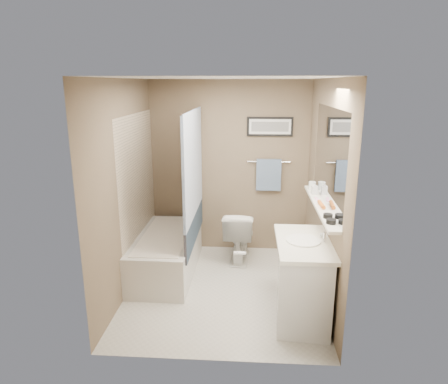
# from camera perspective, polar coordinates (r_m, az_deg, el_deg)

# --- Properties ---
(ground) EXTENTS (2.50, 2.50, 0.00)m
(ground) POSITION_cam_1_polar(r_m,az_deg,el_deg) (4.84, -0.12, -13.73)
(ground) COLOR beige
(ground) RESTS_ON ground
(ceiling) EXTENTS (2.20, 2.50, 0.04)m
(ceiling) POSITION_cam_1_polar(r_m,az_deg,el_deg) (4.23, -0.14, 15.73)
(ceiling) COLOR white
(ceiling) RESTS_ON wall_back
(wall_back) EXTENTS (2.20, 0.04, 2.40)m
(wall_back) POSITION_cam_1_polar(r_m,az_deg,el_deg) (5.58, 0.74, 3.43)
(wall_back) COLOR brown
(wall_back) RESTS_ON ground
(wall_front) EXTENTS (2.20, 0.04, 2.40)m
(wall_front) POSITION_cam_1_polar(r_m,az_deg,el_deg) (3.22, -1.64, -5.65)
(wall_front) COLOR brown
(wall_front) RESTS_ON ground
(wall_left) EXTENTS (0.04, 2.50, 2.40)m
(wall_left) POSITION_cam_1_polar(r_m,az_deg,el_deg) (4.58, -13.72, 0.34)
(wall_left) COLOR brown
(wall_left) RESTS_ON ground
(wall_right) EXTENTS (0.04, 2.50, 2.40)m
(wall_right) POSITION_cam_1_polar(r_m,az_deg,el_deg) (4.44, 13.90, -0.13)
(wall_right) COLOR brown
(wall_right) RESTS_ON ground
(tile_surround) EXTENTS (0.02, 1.55, 2.00)m
(tile_surround) POSITION_cam_1_polar(r_m,az_deg,el_deg) (5.10, -12.07, -0.37)
(tile_surround) COLOR beige
(tile_surround) RESTS_ON wall_left
(curtain_rod) EXTENTS (0.02, 1.55, 0.02)m
(curtain_rod) POSITION_cam_1_polar(r_m,az_deg,el_deg) (4.78, -4.61, 11.68)
(curtain_rod) COLOR silver
(curtain_rod) RESTS_ON wall_left
(curtain_upper) EXTENTS (0.03, 1.45, 1.28)m
(curtain_upper) POSITION_cam_1_polar(r_m,az_deg,el_deg) (4.86, -4.44, 4.02)
(curtain_upper) COLOR silver
(curtain_upper) RESTS_ON curtain_rod
(curtain_lower) EXTENTS (0.03, 1.45, 0.36)m
(curtain_lower) POSITION_cam_1_polar(r_m,az_deg,el_deg) (5.09, -4.25, -5.07)
(curtain_lower) COLOR #273849
(curtain_lower) RESTS_ON curtain_rod
(mirror) EXTENTS (0.02, 1.60, 1.00)m
(mirror) POSITION_cam_1_polar(r_m,az_deg,el_deg) (4.21, 14.74, 4.83)
(mirror) COLOR silver
(mirror) RESTS_ON wall_right
(shelf) EXTENTS (0.12, 1.60, 0.03)m
(shelf) POSITION_cam_1_polar(r_m,az_deg,el_deg) (4.32, 13.56, -1.93)
(shelf) COLOR silver
(shelf) RESTS_ON wall_right
(towel_bar) EXTENTS (0.60, 0.02, 0.02)m
(towel_bar) POSITION_cam_1_polar(r_m,az_deg,el_deg) (5.54, 6.44, 4.31)
(towel_bar) COLOR silver
(towel_bar) RESTS_ON wall_back
(towel) EXTENTS (0.34, 0.05, 0.44)m
(towel) POSITION_cam_1_polar(r_m,az_deg,el_deg) (5.56, 6.39, 2.45)
(towel) COLOR #839FBF
(towel) RESTS_ON towel_bar
(art_frame) EXTENTS (0.62, 0.02, 0.26)m
(art_frame) POSITION_cam_1_polar(r_m,az_deg,el_deg) (5.49, 6.58, 9.27)
(art_frame) COLOR black
(art_frame) RESTS_ON wall_back
(art_mat) EXTENTS (0.56, 0.00, 0.20)m
(art_mat) POSITION_cam_1_polar(r_m,az_deg,el_deg) (5.47, 6.59, 9.25)
(art_mat) COLOR white
(art_mat) RESTS_ON art_frame
(art_image) EXTENTS (0.50, 0.00, 0.13)m
(art_image) POSITION_cam_1_polar(r_m,az_deg,el_deg) (5.47, 6.59, 9.25)
(art_image) COLOR #595959
(art_image) RESTS_ON art_mat
(door) EXTENTS (0.80, 0.02, 2.00)m
(door) POSITION_cam_1_polar(r_m,az_deg,el_deg) (3.28, 8.10, -9.16)
(door) COLOR silver
(door) RESTS_ON wall_front
(door_handle) EXTENTS (0.10, 0.02, 0.02)m
(door_handle) POSITION_cam_1_polar(r_m,az_deg,el_deg) (3.32, 2.28, -8.71)
(door_handle) COLOR silver
(door_handle) RESTS_ON door
(bathtub) EXTENTS (0.71, 1.51, 0.50)m
(bathtub) POSITION_cam_1_polar(r_m,az_deg,el_deg) (5.18, -8.21, -8.74)
(bathtub) COLOR silver
(bathtub) RESTS_ON ground
(tub_rim) EXTENTS (0.56, 1.36, 0.02)m
(tub_rim) POSITION_cam_1_polar(r_m,az_deg,el_deg) (5.09, -8.31, -6.17)
(tub_rim) COLOR silver
(tub_rim) RESTS_ON bathtub
(toilet) EXTENTS (0.44, 0.72, 0.71)m
(toilet) POSITION_cam_1_polar(r_m,az_deg,el_deg) (5.45, 2.20, -6.17)
(toilet) COLOR white
(toilet) RESTS_ON ground
(vanity) EXTENTS (0.56, 0.93, 0.80)m
(vanity) POSITION_cam_1_polar(r_m,az_deg,el_deg) (4.23, 11.22, -12.42)
(vanity) COLOR silver
(vanity) RESTS_ON ground
(countertop) EXTENTS (0.54, 0.96, 0.04)m
(countertop) POSITION_cam_1_polar(r_m,az_deg,el_deg) (4.06, 11.39, -7.16)
(countertop) COLOR white
(countertop) RESTS_ON vanity
(sink_basin) EXTENTS (0.34, 0.34, 0.01)m
(sink_basin) POSITION_cam_1_polar(r_m,az_deg,el_deg) (4.04, 11.27, -6.80)
(sink_basin) COLOR white
(sink_basin) RESTS_ON countertop
(faucet_spout) EXTENTS (0.02, 0.02, 0.10)m
(faucet_spout) POSITION_cam_1_polar(r_m,az_deg,el_deg) (4.06, 14.11, -6.25)
(faucet_spout) COLOR silver
(faucet_spout) RESTS_ON countertop
(faucet_knob) EXTENTS (0.05, 0.05, 0.05)m
(faucet_knob) POSITION_cam_1_polar(r_m,az_deg,el_deg) (4.16, 13.86, -6.00)
(faucet_knob) COLOR silver
(faucet_knob) RESTS_ON countertop
(candle_bowl_near) EXTENTS (0.09, 0.09, 0.04)m
(candle_bowl_near) POSITION_cam_1_polar(r_m,az_deg,el_deg) (3.76, 15.04, -4.08)
(candle_bowl_near) COLOR black
(candle_bowl_near) RESTS_ON shelf
(candle_bowl_far) EXTENTS (0.09, 0.09, 0.04)m
(candle_bowl_far) POSITION_cam_1_polar(r_m,az_deg,el_deg) (3.90, 14.62, -3.33)
(candle_bowl_far) COLOR black
(candle_bowl_far) RESTS_ON shelf
(hair_brush_front) EXTENTS (0.05, 0.22, 0.04)m
(hair_brush_front) POSITION_cam_1_polar(r_m,az_deg,el_deg) (4.24, 13.75, -1.75)
(hair_brush_front) COLOR #C45C1B
(hair_brush_front) RESTS_ON shelf
(pink_comb) EXTENTS (0.05, 0.16, 0.01)m
(pink_comb) POSITION_cam_1_polar(r_m,az_deg,el_deg) (4.49, 13.20, -1.02)
(pink_comb) COLOR pink
(pink_comb) RESTS_ON shelf
(glass_jar) EXTENTS (0.08, 0.08, 0.10)m
(glass_jar) POSITION_cam_1_polar(r_m,az_deg,el_deg) (4.87, 12.47, 0.88)
(glass_jar) COLOR white
(glass_jar) RESTS_ON shelf
(soap_bottle) EXTENTS (0.07, 0.07, 0.14)m
(soap_bottle) POSITION_cam_1_polar(r_m,az_deg,el_deg) (4.68, 12.83, 0.55)
(soap_bottle) COLOR #999999
(soap_bottle) RESTS_ON shelf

